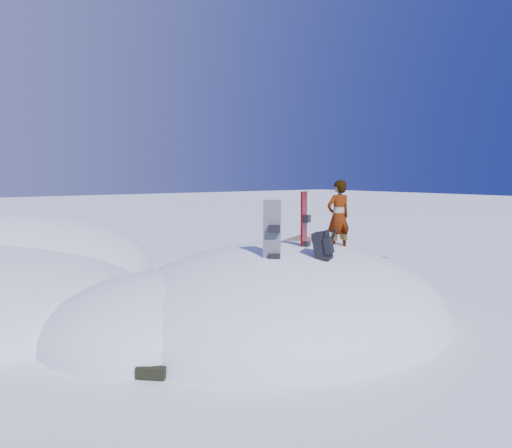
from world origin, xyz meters
TOP-DOWN VIEW (x-y plane):
  - ground at (0.00, 0.00)m, footprint 120.00×120.00m
  - snow_mound at (-0.17, 0.24)m, footprint 8.00×6.00m
  - rock_outcrop at (3.72, 3.01)m, footprint 4.68×4.41m
  - snowboard_red at (0.26, -0.37)m, footprint 0.30×0.27m
  - snowboard_dark at (-0.81, -0.72)m, footprint 0.40×0.40m
  - backpack at (-0.01, -1.15)m, footprint 0.47×0.52m
  - gear_pile at (-3.09, -0.92)m, footprint 0.82×0.72m
  - person at (2.21, 0.62)m, footprint 0.67×0.50m

SIDE VIEW (x-z plane):
  - ground at x=0.00m, z-range 0.00..0.00m
  - snow_mound at x=-0.17m, z-range -1.50..1.50m
  - rock_outcrop at x=3.72m, z-range -0.82..0.85m
  - gear_pile at x=-3.09m, z-range 0.00..0.21m
  - backpack at x=-0.01m, z-range 1.30..1.89m
  - snowboard_dark at x=-0.81m, z-range 0.78..2.42m
  - snowboard_red at x=0.26m, z-range 0.82..2.54m
  - person at x=2.21m, z-range 1.04..2.71m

